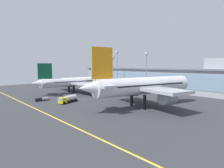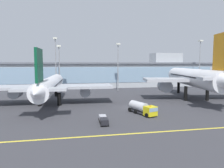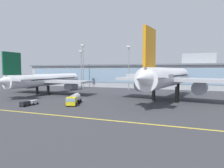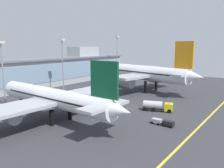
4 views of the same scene
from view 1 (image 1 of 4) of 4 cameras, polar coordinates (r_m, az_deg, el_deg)
The scene contains 10 objects.
ground_plane at distance 86.06m, azimuth -8.91°, elevation -4.60°, with size 180.00×180.00×0.00m, color #38383D.
taxiway_centreline_stripe at distance 76.80m, azimuth -22.98°, elevation -6.20°, with size 144.00×0.50×0.01m, color yellow.
terminal_building at distance 121.52m, azimuth 13.42°, elevation 1.66°, with size 131.43×14.00×18.55m.
airliner_near_left at distance 108.66m, azimuth -10.73°, elevation 0.60°, with size 38.85×47.58×16.10m.
airliner_near_right at distance 70.77m, azimuth 9.60°, elevation -0.57°, with size 35.64×50.54×20.73m.
fuel_tanker_truck at distance 79.70m, azimuth -13.09°, elevation -4.39°, with size 5.34×9.35×2.90m.
baggage_tug_near at distance 87.03m, azimuth -20.11°, elevation -4.23°, with size 1.91×5.66×1.40m.
apron_light_mast_west at distance 127.78m, azimuth 1.56°, elevation 5.92°, with size 1.80×1.80×24.42m.
apron_light_mast_centre at distance 122.75m, azimuth 0.27°, elevation 4.93°, with size 1.80×1.80×20.55m.
apron_light_mast_east at distance 105.20m, azimuth 10.20°, elevation 5.16°, with size 1.80×1.80×21.92m.
Camera 1 is at (71.61, -45.30, 15.07)m, focal length 30.77 mm.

